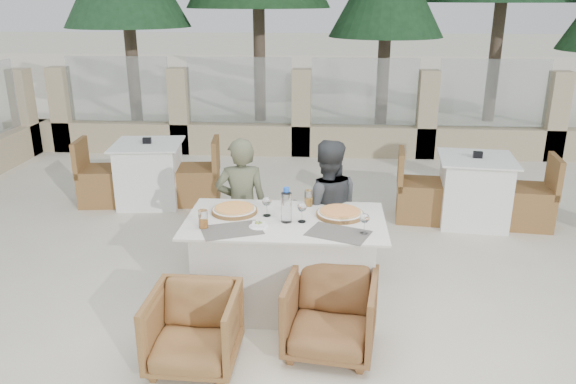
# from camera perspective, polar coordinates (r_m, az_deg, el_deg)

# --- Properties ---
(ground) EXTENTS (80.00, 80.00, 0.00)m
(ground) POSITION_cam_1_polar(r_m,az_deg,el_deg) (4.87, -1.58, -11.11)
(ground) COLOR beige
(ground) RESTS_ON ground
(sand_patch) EXTENTS (30.00, 16.00, 0.01)m
(sand_patch) POSITION_cam_1_polar(r_m,az_deg,el_deg) (18.36, 2.82, 11.36)
(sand_patch) COLOR #F6E8C9
(sand_patch) RESTS_ON ground
(perimeter_wall_far) EXTENTS (10.00, 0.34, 1.60)m
(perimeter_wall_far) POSITION_cam_1_polar(r_m,az_deg,el_deg) (9.15, 1.37, 8.66)
(perimeter_wall_far) COLOR tan
(perimeter_wall_far) RESTS_ON ground
(dining_table) EXTENTS (1.60, 0.90, 0.77)m
(dining_table) POSITION_cam_1_polar(r_m,az_deg,el_deg) (4.66, -0.27, -7.21)
(dining_table) COLOR silver
(dining_table) RESTS_ON ground
(placemat_near_left) EXTENTS (0.53, 0.45, 0.00)m
(placemat_near_left) POSITION_cam_1_polar(r_m,az_deg,el_deg) (4.32, -5.74, -3.86)
(placemat_near_left) COLOR #625B54
(placemat_near_left) RESTS_ON dining_table
(placemat_near_right) EXTENTS (0.53, 0.44, 0.00)m
(placemat_near_right) POSITION_cam_1_polar(r_m,az_deg,el_deg) (4.26, 5.13, -4.19)
(placemat_near_right) COLOR #5D5750
(placemat_near_right) RESTS_ON dining_table
(pizza_left) EXTENTS (0.42, 0.42, 0.05)m
(pizza_left) POSITION_cam_1_polar(r_m,az_deg,el_deg) (4.66, -5.48, -1.81)
(pizza_left) COLOR orange
(pizza_left) RESTS_ON dining_table
(pizza_right) EXTENTS (0.50, 0.50, 0.05)m
(pizza_right) POSITION_cam_1_polar(r_m,az_deg,el_deg) (4.58, 5.30, -2.15)
(pizza_right) COLOR orange
(pizza_right) RESTS_ON dining_table
(water_bottle) EXTENTS (0.11, 0.11, 0.29)m
(water_bottle) POSITION_cam_1_polar(r_m,az_deg,el_deg) (4.40, -0.17, -1.31)
(water_bottle) COLOR silver
(water_bottle) RESTS_ON dining_table
(wine_glass_centre) EXTENTS (0.10, 0.10, 0.18)m
(wine_glass_centre) POSITION_cam_1_polar(r_m,az_deg,el_deg) (4.55, -2.17, -1.36)
(wine_glass_centre) COLOR silver
(wine_glass_centre) RESTS_ON dining_table
(wine_glass_near) EXTENTS (0.08, 0.08, 0.18)m
(wine_glass_near) POSITION_cam_1_polar(r_m,az_deg,el_deg) (4.42, 1.42, -1.95)
(wine_glass_near) COLOR white
(wine_glass_near) RESTS_ON dining_table
(wine_glass_corner) EXTENTS (0.09, 0.09, 0.18)m
(wine_glass_corner) POSITION_cam_1_polar(r_m,az_deg,el_deg) (4.24, 7.76, -3.08)
(wine_glass_corner) COLOR white
(wine_glass_corner) RESTS_ON dining_table
(beer_glass_left) EXTENTS (0.09, 0.09, 0.15)m
(beer_glass_left) POSITION_cam_1_polar(r_m,az_deg,el_deg) (4.36, -8.60, -2.74)
(beer_glass_left) COLOR orange
(beer_glass_left) RESTS_ON dining_table
(beer_glass_right) EXTENTS (0.08, 0.08, 0.14)m
(beer_glass_right) POSITION_cam_1_polar(r_m,az_deg,el_deg) (4.78, 2.09, -0.62)
(beer_glass_right) COLOR orange
(beer_glass_right) RESTS_ON dining_table
(olive_dish) EXTENTS (0.14, 0.14, 0.04)m
(olive_dish) POSITION_cam_1_polar(r_m,az_deg,el_deg) (4.35, -3.02, -3.31)
(olive_dish) COLOR white
(olive_dish) RESTS_ON dining_table
(armchair_far_left) EXTENTS (0.71, 0.73, 0.54)m
(armchair_far_left) POSITION_cam_1_polar(r_m,az_deg,el_deg) (5.45, -5.24, -4.56)
(armchair_far_left) COLOR olive
(armchair_far_left) RESTS_ON ground
(armchair_far_right) EXTENTS (0.75, 0.76, 0.53)m
(armchair_far_right) POSITION_cam_1_polar(r_m,az_deg,el_deg) (5.41, 2.82, -4.74)
(armchair_far_right) COLOR brown
(armchair_far_right) RESTS_ON ground
(armchair_near_left) EXTENTS (0.61, 0.63, 0.56)m
(armchair_near_left) POSITION_cam_1_polar(r_m,az_deg,el_deg) (4.05, -9.56, -13.57)
(armchair_near_left) COLOR olive
(armchair_near_left) RESTS_ON ground
(armchair_near_right) EXTENTS (0.71, 0.73, 0.59)m
(armchair_near_right) POSITION_cam_1_polar(r_m,az_deg,el_deg) (4.14, 4.35, -12.26)
(armchair_near_right) COLOR brown
(armchair_near_right) RESTS_ON ground
(diner_left) EXTENTS (0.51, 0.37, 1.30)m
(diner_left) POSITION_cam_1_polar(r_m,az_deg,el_deg) (5.14, -4.70, -1.52)
(diner_left) COLOR #585B42
(diner_left) RESTS_ON ground
(diner_right) EXTENTS (0.68, 0.55, 1.30)m
(diner_right) POSITION_cam_1_polar(r_m,az_deg,el_deg) (5.04, 3.90, -1.88)
(diner_right) COLOR #3B3D40
(diner_right) RESTS_ON ground
(bg_table_a) EXTENTS (1.72, 1.00, 0.77)m
(bg_table_a) POSITION_cam_1_polar(r_m,az_deg,el_deg) (7.20, -13.87, 1.85)
(bg_table_a) COLOR white
(bg_table_a) RESTS_ON ground
(bg_table_b) EXTENTS (1.72, 0.98, 0.77)m
(bg_table_b) POSITION_cam_1_polar(r_m,az_deg,el_deg) (6.71, 18.35, 0.15)
(bg_table_b) COLOR white
(bg_table_b) RESTS_ON ground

